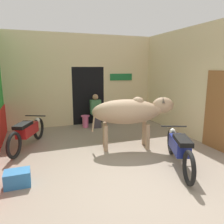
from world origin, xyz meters
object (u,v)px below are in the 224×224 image
object	(u,v)px
motorcycle_near	(179,147)
motorcycle_far	(27,132)
crate	(17,178)
shopkeeper_seated	(96,110)
cow	(131,112)
plastic_stool	(85,121)

from	to	relation	value
motorcycle_near	motorcycle_far	distance (m)	3.79
motorcycle_near	crate	size ratio (longest dim) A/B	4.40
motorcycle_far	shopkeeper_seated	distance (m)	2.61
cow	shopkeeper_seated	world-z (taller)	cow
shopkeeper_seated	motorcycle_near	bearing A→B (deg)	-78.14
cow	plastic_stool	distance (m)	2.54
cow	motorcycle_far	bearing A→B (deg)	160.19
motorcycle_far	shopkeeper_seated	world-z (taller)	shopkeeper_seated
plastic_stool	crate	world-z (taller)	plastic_stool
motorcycle_near	shopkeeper_seated	xyz separation A→B (m)	(-0.76, 3.64, 0.18)
cow	shopkeeper_seated	size ratio (longest dim) A/B	1.86
motorcycle_far	crate	world-z (taller)	motorcycle_far
cow	crate	world-z (taller)	cow
motorcycle_near	motorcycle_far	bearing A→B (deg)	142.36
motorcycle_far	motorcycle_near	bearing A→B (deg)	-37.64
motorcycle_near	crate	distance (m)	3.21
motorcycle_far	plastic_stool	distance (m)	2.38
motorcycle_near	shopkeeper_seated	world-z (taller)	shopkeeper_seated
plastic_stool	crate	size ratio (longest dim) A/B	0.96
shopkeeper_seated	crate	xyz separation A→B (m)	(-2.41, -3.28, -0.48)
crate	cow	bearing A→B (deg)	21.25
shopkeeper_seated	plastic_stool	world-z (taller)	shopkeeper_seated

